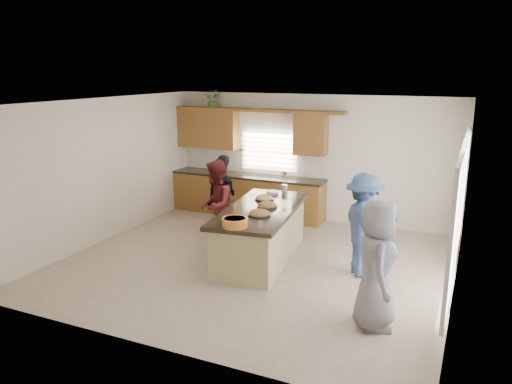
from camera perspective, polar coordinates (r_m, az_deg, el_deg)
The scene contains 18 objects.
floor at distance 8.87m, azimuth -0.09°, elevation -8.13°, with size 6.50×6.50×0.00m, color #C1AC8F.
room_shell at distance 8.35m, azimuth -0.09°, elevation 4.06°, with size 6.52×6.02×2.81m.
back_cabinetry at distance 11.58m, azimuth -1.13°, elevation 1.84°, with size 4.08×0.66×2.46m.
right_wall_glazing at distance 7.63m, azimuth 22.11°, elevation -2.23°, with size 0.06×4.00×2.25m.
island at distance 8.92m, azimuth 0.57°, elevation -4.90°, with size 1.45×2.81×0.95m.
platter_front at distance 8.32m, azimuth 0.38°, elevation -2.52°, with size 0.39×0.39×0.16m.
platter_mid at distance 8.82m, azimuth 1.29°, elevation -1.57°, with size 0.37×0.37×0.15m.
platter_back at distance 9.31m, azimuth 0.95°, elevation -0.73°, with size 0.36×0.36×0.15m.
salad_bowl at distance 7.72m, azimuth -2.44°, elevation -3.44°, with size 0.40×0.40×0.14m.
clear_cup at distance 7.71m, azimuth 0.50°, elevation -3.69°, with size 0.08×0.08×0.09m, color white.
plate_stack at distance 9.76m, azimuth 1.90°, elevation -0.05°, with size 0.24×0.24×0.06m, color #C698DD.
flower_vase at distance 9.86m, azimuth 3.30°, elevation 1.22°, with size 0.14×0.14×0.42m.
potted_plant at distance 11.81m, azimuth -4.78°, elevation 10.47°, with size 0.42×0.37×0.47m, color #3F752E.
woman_left_back at distance 11.01m, azimuth -3.90°, elevation 0.35°, with size 0.55×0.36×1.52m, color black.
woman_left_mid at distance 9.33m, azimuth -4.61°, elevation -1.54°, with size 0.83×0.65×1.70m, color #5A1B1B.
woman_left_front at distance 9.94m, azimuth -3.99°, elevation -0.78°, with size 0.96×0.40×1.63m, color black.
woman_right_back at distance 8.29m, azimuth 12.17°, elevation -3.74°, with size 1.11×0.64×1.72m, color navy.
woman_right_front at distance 6.69m, azimuth 13.63°, elevation -8.10°, with size 0.84×0.55×1.73m, color slate.
Camera 1 is at (3.39, -7.50, 3.32)m, focal length 35.00 mm.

